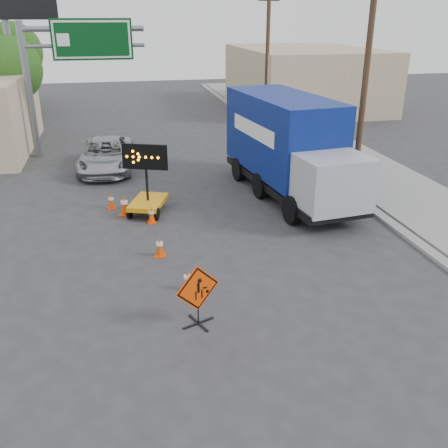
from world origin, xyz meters
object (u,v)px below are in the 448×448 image
object	(u,v)px
construction_sign	(198,294)
box_truck	(289,152)
arrow_board	(148,198)
pickup_truck	(106,155)

from	to	relation	value
construction_sign	box_truck	world-z (taller)	box_truck
box_truck	arrow_board	bearing A→B (deg)	-178.66
arrow_board	pickup_truck	world-z (taller)	arrow_board
arrow_board	pickup_truck	xyz separation A→B (m)	(-1.54, 6.27, 0.13)
pickup_truck	box_truck	world-z (taller)	box_truck
construction_sign	arrow_board	size ratio (longest dim) A/B	0.60
construction_sign	arrow_board	bearing A→B (deg)	72.55
construction_sign	box_truck	xyz separation A→B (m)	(5.27, 8.66, 0.98)
pickup_truck	box_truck	bearing A→B (deg)	-31.46
construction_sign	pickup_truck	xyz separation A→B (m)	(-2.17, 14.09, -0.11)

